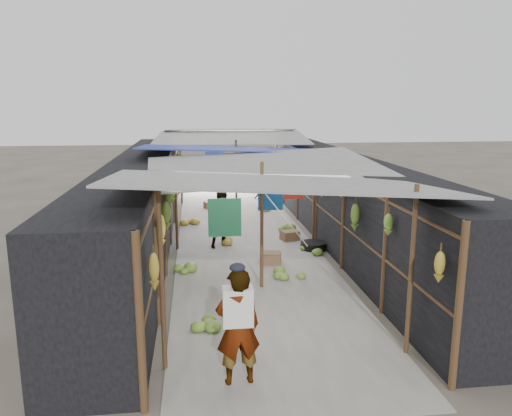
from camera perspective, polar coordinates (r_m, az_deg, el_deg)
name	(u,v)px	position (r m, az deg, el deg)	size (l,w,h in m)	color
ground	(289,361)	(7.70, 3.80, -17.03)	(80.00, 80.00, 0.00)	#6B6356
aisle_slab	(244,241)	(13.69, -1.33, -3.83)	(3.60, 16.00, 0.02)	#9E998E
stall_left	(142,203)	(13.43, -12.90, 0.56)	(1.40, 15.00, 2.30)	black
stall_right	(342,198)	(13.95, 9.75, 1.11)	(1.40, 15.00, 2.30)	black
crate_near	(271,258)	(11.79, 1.69, -5.77)	(0.48, 0.38, 0.29)	brown
crate_mid	(290,236)	(13.80, 3.86, -3.18)	(0.46, 0.37, 0.27)	brown
crate_back	(210,205)	(18.01, -5.29, 0.34)	(0.39, 0.32, 0.25)	brown
black_basin	(313,246)	(13.03, 6.58, -4.32)	(0.66, 0.66, 0.20)	black
vendor_elderly	(238,327)	(6.78, -2.08, -13.45)	(0.60, 0.39, 1.63)	white
shopper_blue	(224,219)	(13.03, -3.73, -1.29)	(0.73, 0.57, 1.50)	#2055A2
vendor_seated	(259,197)	(17.82, 0.35, 1.32)	(0.58, 0.33, 0.89)	#48423E
market_canopy	(244,153)	(13.57, -1.40, 6.34)	(5.62, 15.20, 2.77)	brown
hanging_bananas	(240,183)	(13.27, -1.79, 2.89)	(3.96, 14.35, 0.86)	#AD922C
floor_bananas	(253,246)	(12.73, -0.38, -4.37)	(4.00, 9.81, 0.34)	#AD922C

